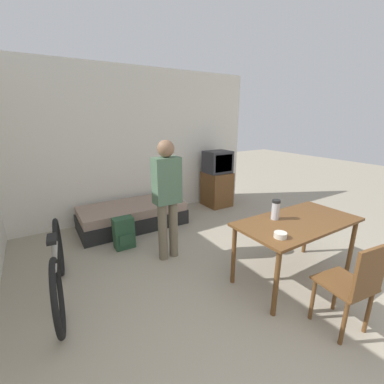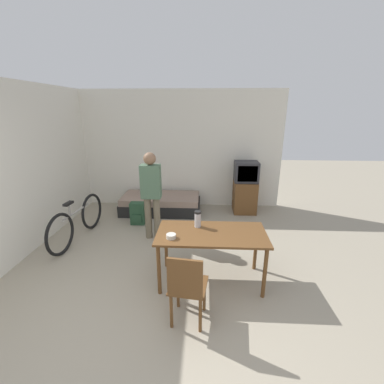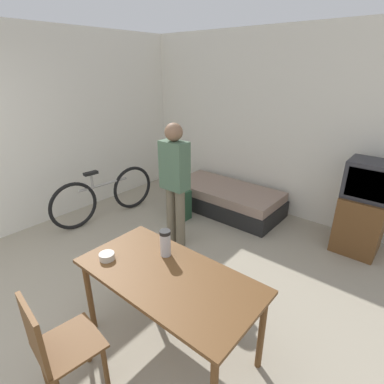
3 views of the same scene
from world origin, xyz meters
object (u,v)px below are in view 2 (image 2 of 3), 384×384
Objects in this scene: bicycle at (78,221)px; mate_bowl at (171,236)px; daybed at (161,204)px; dining_table at (211,238)px; backpack at (138,213)px; thermos_flask at (198,218)px; tv at (245,188)px; wooden_chair at (187,286)px; person_standing at (151,190)px.

mate_bowl is at bearing -33.68° from bicycle.
daybed is 1.24× the size of dining_table.
bicycle is at bearing 155.85° from dining_table.
dining_table is at bearing 19.23° from mate_bowl.
bicycle is at bearing -141.82° from backpack.
bicycle is 7.39× the size of thermos_flask.
tv is 2.62m from thermos_flask.
wooden_chair is 1.92× the size of backpack.
wooden_chair reaches higher than dining_table.
daybed is 2.55m from thermos_flask.
person_standing is at bearing 129.48° from thermos_flask.
bicycle is at bearing -154.64° from tv.
wooden_chair is 0.56× the size of person_standing.
daybed is 1.05× the size of bicycle.
tv is at bearing 19.31° from backpack.
dining_table is 3.10× the size of backpack.
mate_bowl is (-0.51, -0.18, 0.11)m from dining_table.
person_standing is (0.07, -1.26, 0.72)m from daybed.
bicycle is (-2.10, 1.84, -0.14)m from wooden_chair.
dining_table reaches higher than daybed.
wooden_chair is 0.53× the size of bicycle.
tv is at bearing 72.01° from wooden_chair.
tv reaches higher than wooden_chair.
backpack is (0.90, 0.71, -0.13)m from bicycle.
person_standing reaches higher than dining_table.
person_standing is 6.94× the size of thermos_flask.
tv is 2.53× the size of backpack.
mate_bowl is 2.24m from backpack.
wooden_chair reaches higher than daybed.
daybed is at bearing 114.11° from dining_table.
bicycle is at bearing -174.26° from person_standing.
dining_table is (-0.82, -2.57, 0.09)m from tv.
wooden_chair is at bearing -64.93° from backpack.
tv reaches higher than dining_table.
wooden_chair is (-1.09, -3.35, -0.06)m from tv.
thermos_flask is (0.85, -1.03, -0.06)m from person_standing.
backpack is (-1.19, 2.55, -0.27)m from wooden_chair.
thermos_flask is (0.08, 0.95, 0.36)m from wooden_chair.
tv is 9.57× the size of mate_bowl.
person_standing is 1.48m from mate_bowl.
wooden_chair is at bearing -75.66° from daybed.
thermos_flask is at bearing 47.15° from mate_bowl.
backpack is at bearing -160.69° from tv.
backpack is (-2.28, -0.80, -0.33)m from tv.
mate_bowl is at bearing -63.85° from backpack.
thermos_flask is 1.87× the size of mate_bowl.
wooden_chair is at bearing -95.03° from thermos_flask.
tv is 3.53m from wooden_chair.
dining_table is at bearing -107.66° from tv.
thermos_flask is at bearing 84.97° from wooden_chair.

